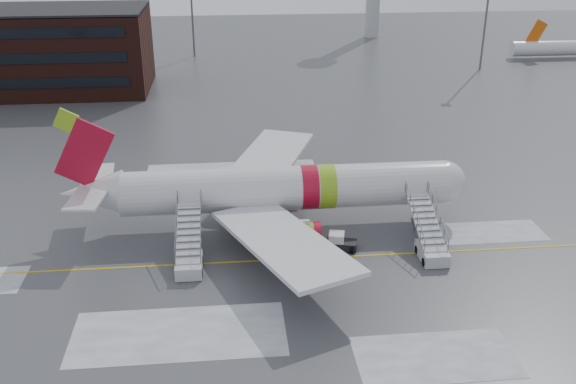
{
  "coord_description": "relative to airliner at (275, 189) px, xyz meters",
  "views": [
    {
      "loc": [
        -2.31,
        -45.28,
        25.44
      ],
      "look_at": [
        2.5,
        3.23,
        4.0
      ],
      "focal_mm": 40.0,
      "sensor_mm": 36.0,
      "label": 1
    }
  ],
  "objects": [
    {
      "name": "airstair_fwd",
      "position": [
        11.92,
        -6.54,
        -2.35
      ],
      "size": [
        2.05,
        7.7,
        3.48
      ],
      "color": "#B7B9BF",
      "rests_on": "ground"
    },
    {
      "name": "airstair_aft",
      "position": [
        -7.2,
        -6.54,
        -2.35
      ],
      "size": [
        2.05,
        7.7,
        3.48
      ],
      "color": "#BBBDC3",
      "rests_on": "ground"
    },
    {
      "name": "airliner",
      "position": [
        0.0,
        0.0,
        0.0
      ],
      "size": [
        35.03,
        32.97,
        11.18
      ],
      "color": "silver",
      "rests_on": "ground"
    },
    {
      "name": "ground",
      "position": [
        -1.55,
        -5.23,
        -3.42
      ],
      "size": [
        260.0,
        260.0,
        0.0
      ],
      "primitive_type": "plane",
      "color": "#494C4F",
      "rests_on": "ground"
    },
    {
      "name": "pushback_tug",
      "position": [
        4.93,
        -4.86,
        -2.8
      ],
      "size": [
        2.68,
        2.25,
        1.39
      ],
      "color": "black",
      "rests_on": "ground"
    }
  ]
}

